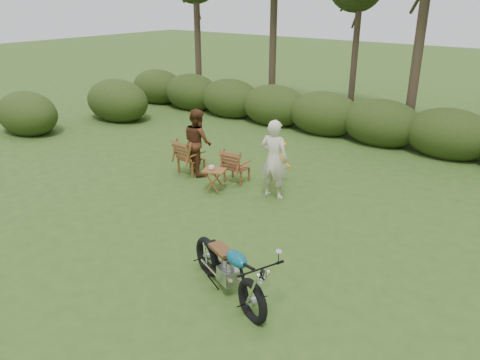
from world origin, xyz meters
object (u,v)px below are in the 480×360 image
Objects in this scene: side_table at (215,180)px; child at (277,180)px; cup at (212,168)px; adult_a at (273,197)px; adult_b at (199,173)px; lawn_chair_left at (192,173)px; motorcycle at (228,293)px; lawn_chair_right at (237,182)px.

child is (0.82, 1.48, -0.27)m from side_table.
adult_a is (1.36, 0.59, -0.60)m from cup.
cup is at bearing 169.88° from adult_b.
adult_b is (0.13, 0.14, 0.00)m from lawn_chair_left.
cup is (-2.85, 2.96, 0.60)m from motorcycle.
adult_b is (-2.44, 0.15, 0.00)m from adult_a.
motorcycle is at bearing 116.01° from child.
lawn_chair_right is 0.84m from side_table.
adult_b is at bearing 145.93° from cup.
lawn_chair_left is (-4.05, 3.55, 0.00)m from motorcycle.
lawn_chair_right is at bearing 86.26° from side_table.
cup reaches higher than lawn_chair_left.
motorcycle is 5.39m from adult_b.
adult_b is at bearing 158.91° from motorcycle.
adult_b reaches higher than motorcycle.
cup is 1.44m from adult_b.
motorcycle is at bearing 141.50° from lawn_chair_left.
side_table reaches higher than lawn_chair_right.
child is at bearing -144.55° from lawn_chair_right.
cup reaches higher than side_table.
motorcycle is 1.17× the size of adult_b.
motorcycle is at bearing 105.91° from adult_a.
adult_b reaches higher than child.
lawn_chair_left is 1.47m from cup.
child is (1.95, 0.79, 0.00)m from adult_b.
lawn_chair_left is at bearing 160.90° from motorcycle.
adult_a is at bearing 162.27° from lawn_chair_right.
cup is 1.85m from child.
adult_b reaches higher than cup.
side_table is at bearing 159.15° from lawn_chair_left.
motorcycle is 14.59× the size of cup.
child reaches higher than side_table.
side_table is at bearing 80.02° from lawn_chair_right.
motorcycle is at bearing 160.70° from adult_b.
child reaches higher than lawn_chair_right.
side_table is 0.33m from cup.
cup is at bearing 156.01° from motorcycle.
adult_a is 1.08× the size of adult_b.
side_table is 1.71m from child.
lawn_chair_left is at bearing 153.86° from cup.
adult_b is at bearing -0.90° from lawn_chair_right.
child is at bearing -69.34° from adult_a.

